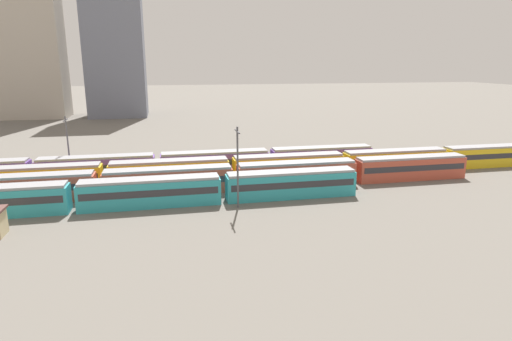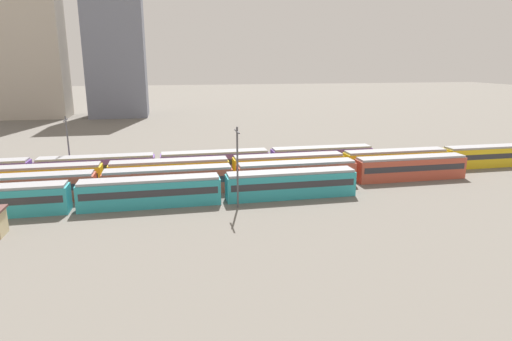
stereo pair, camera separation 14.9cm
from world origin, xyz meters
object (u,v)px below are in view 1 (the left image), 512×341
Objects in this scene: train_track_0 at (151,192)px; train_track_2 at (288,166)px; catenary_pole_1 at (68,143)px; train_track_3 at (158,165)px; catenary_pole_0 at (238,164)px; train_track_1 at (235,177)px.

train_track_0 is 0.60× the size of train_track_2.
train_track_2 is at bearing -13.67° from catenary_pole_1.
train_track_0 is 15.62m from train_track_3.
train_track_0 is 12.00m from catenary_pole_0.
train_track_2 is at bearing 51.57° from catenary_pole_0.
train_track_0 is 0.75× the size of train_track_3.
catenary_pole_0 reaches higher than train_track_1.
train_track_1 is at bearing -28.48° from catenary_pole_1.
catenary_pole_0 reaches higher than train_track_2.
train_track_2 is 1.25× the size of train_track_3.
catenary_pole_1 is at bearing 151.52° from train_track_1.
train_track_1 is 9.01m from catenary_pole_0.
train_track_3 is at bearing -13.10° from catenary_pole_1.
catenary_pole_1 reaches higher than train_track_3.
train_track_0 is at bearing -156.30° from train_track_1.
train_track_3 is at bearing 119.00° from catenary_pole_0.
train_track_0 is at bearing -154.20° from train_track_2.
train_track_0 is 23.90m from train_track_2.
train_track_2 and train_track_3 have the same top height.
train_track_1 is 0.80× the size of train_track_2.
train_track_1 is 28.92m from catenary_pole_1.
train_track_0 is 5.32× the size of catenary_pole_0.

